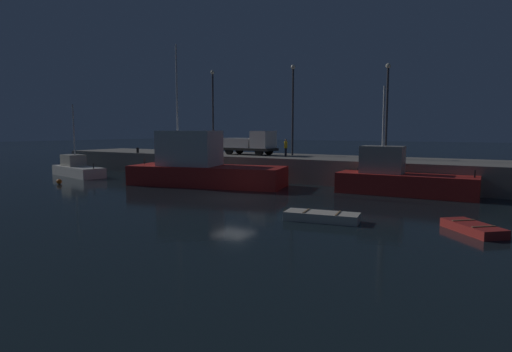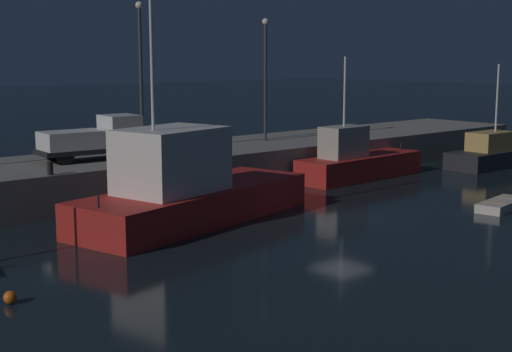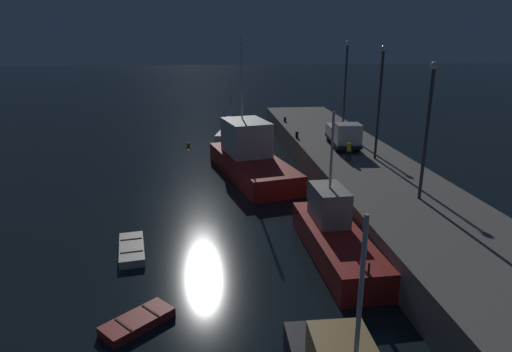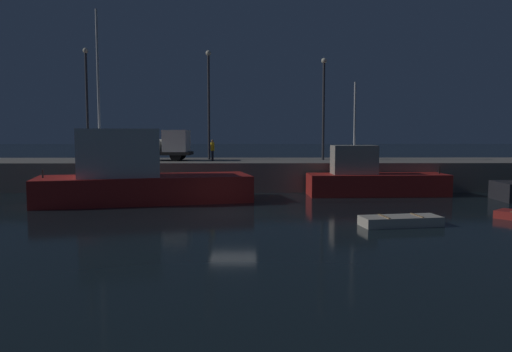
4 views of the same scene
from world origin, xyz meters
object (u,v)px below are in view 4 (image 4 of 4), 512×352
at_px(lamp_post_east, 209,97).
at_px(bollard_central, 91,159).
at_px(utility_truck, 158,146).
at_px(fishing_boat_blue, 137,177).
at_px(lamp_post_central, 324,101).
at_px(fishing_trawler_red, 372,179).
at_px(lamp_post_west, 87,96).
at_px(dinghy_orange_near, 400,221).
at_px(dockworker, 212,149).

xyz_separation_m(lamp_post_east, bollard_central, (-8.14, -4.73, -4.74)).
relative_size(utility_truck, bollard_central, 9.17).
bearing_deg(lamp_post_east, fishing_boat_blue, -110.95).
xyz_separation_m(lamp_post_central, utility_truck, (-13.12, -0.79, -3.54)).
distance_m(lamp_post_east, lamp_post_central, 9.24).
height_order(fishing_boat_blue, bollard_central, fishing_boat_blue).
distance_m(lamp_post_east, utility_truck, 5.70).
relative_size(fishing_boat_blue, bollard_central, 20.99).
relative_size(lamp_post_east, utility_truck, 1.48).
xyz_separation_m(fishing_trawler_red, fishing_boat_blue, (-15.48, -3.14, 0.49)).
bearing_deg(lamp_post_west, dinghy_orange_near, -41.72).
height_order(lamp_post_east, utility_truck, lamp_post_east).
relative_size(fishing_trawler_red, lamp_post_west, 1.07).
height_order(utility_truck, bollard_central, utility_truck).
bearing_deg(bollard_central, lamp_post_central, 13.19).
relative_size(dinghy_orange_near, dockworker, 2.34).
distance_m(utility_truck, dockworker, 4.45).
bearing_deg(lamp_post_east, lamp_post_west, 178.06).
distance_m(dinghy_orange_near, lamp_post_west, 28.05).
relative_size(dinghy_orange_near, lamp_post_central, 0.48).
distance_m(fishing_trawler_red, fishing_boat_blue, 15.81).
bearing_deg(fishing_boat_blue, dinghy_orange_near, -29.65).
relative_size(dinghy_orange_near, bollard_central, 6.01).
bearing_deg(fishing_boat_blue, lamp_post_west, 121.65).
bearing_deg(fishing_boat_blue, lamp_post_central, 35.00).
height_order(dockworker, bollard_central, dockworker).
bearing_deg(utility_truck, lamp_post_central, 3.44).
height_order(dinghy_orange_near, lamp_post_west, lamp_post_west).
relative_size(dinghy_orange_near, utility_truck, 0.65).
height_order(lamp_post_west, dockworker, lamp_post_west).
distance_m(fishing_boat_blue, utility_truck, 8.44).
bearing_deg(lamp_post_central, fishing_boat_blue, -145.00).
xyz_separation_m(dockworker, bollard_central, (-8.59, -2.40, -0.62)).
bearing_deg(lamp_post_east, utility_truck, -159.59).
distance_m(dinghy_orange_near, utility_truck, 21.84).
bearing_deg(fishing_boat_blue, fishing_trawler_red, 11.47).
distance_m(dinghy_orange_near, bollard_central, 22.70).
xyz_separation_m(fishing_boat_blue, lamp_post_west, (-6.20, 10.06, 5.72)).
distance_m(lamp_post_east, dockworker, 4.76).
relative_size(fishing_trawler_red, lamp_post_east, 1.09).
height_order(dinghy_orange_near, lamp_post_central, lamp_post_central).
height_order(fishing_boat_blue, lamp_post_east, fishing_boat_blue).
bearing_deg(lamp_post_central, lamp_post_west, 177.00).
bearing_deg(utility_truck, dockworker, -11.40).
relative_size(fishing_boat_blue, lamp_post_central, 1.68).
bearing_deg(bollard_central, fishing_boat_blue, -48.48).
bearing_deg(lamp_post_west, fishing_boat_blue, -58.35).
bearing_deg(bollard_central, utility_truck, 37.77).
xyz_separation_m(utility_truck, dockworker, (4.36, -0.88, -0.23)).
height_order(fishing_trawler_red, lamp_post_east, lamp_post_east).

